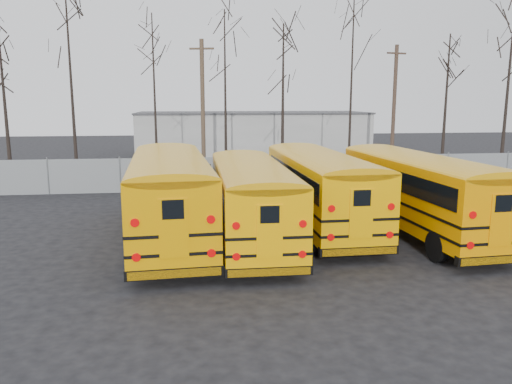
{
  "coord_description": "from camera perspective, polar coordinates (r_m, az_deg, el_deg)",
  "views": [
    {
      "loc": [
        -3.72,
        -17.22,
        5.33
      ],
      "look_at": [
        -1.25,
        2.69,
        1.6
      ],
      "focal_mm": 35.0,
      "sensor_mm": 36.0,
      "label": 1
    }
  ],
  "objects": [
    {
      "name": "ground",
      "position": [
        18.41,
        4.92,
        -6.34
      ],
      "size": [
        120.0,
        120.0,
        0.0
      ],
      "primitive_type": "plane",
      "color": "black",
      "rests_on": "ground"
    },
    {
      "name": "fence",
      "position": [
        29.77,
        0.17,
        2.17
      ],
      "size": [
        40.0,
        0.04,
        2.0
      ],
      "primitive_type": "cube",
      "color": "gray",
      "rests_on": "ground"
    },
    {
      "name": "distant_building",
      "position": [
        49.66,
        -0.45,
        6.68
      ],
      "size": [
        22.0,
        8.0,
        4.0
      ],
      "primitive_type": "cube",
      "color": "#B8B7B2",
      "rests_on": "ground"
    },
    {
      "name": "bus_a",
      "position": [
        19.26,
        -9.85,
        0.38
      ],
      "size": [
        3.56,
        12.26,
        3.39
      ],
      "rotation": [
        0.0,
        0.0,
        0.06
      ],
      "color": "black",
      "rests_on": "ground"
    },
    {
      "name": "bus_b",
      "position": [
        18.86,
        -0.64,
        -0.2
      ],
      "size": [
        2.57,
        11.11,
        3.1
      ],
      "rotation": [
        0.0,
        0.0,
        -0.0
      ],
      "color": "black",
      "rests_on": "ground"
    },
    {
      "name": "bus_c",
      "position": [
        21.08,
        7.13,
        1.08
      ],
      "size": [
        2.93,
        11.64,
        3.24
      ],
      "rotation": [
        0.0,
        0.0,
        0.02
      ],
      "color": "black",
      "rests_on": "ground"
    },
    {
      "name": "bus_d",
      "position": [
        21.06,
        17.93,
        0.65
      ],
      "size": [
        3.4,
        11.76,
        3.25
      ],
      "rotation": [
        0.0,
        0.0,
        0.06
      ],
      "color": "black",
      "rests_on": "ground"
    },
    {
      "name": "utility_pole_left",
      "position": [
        34.25,
        -6.1,
        9.51
      ],
      "size": [
        1.63,
        0.5,
        9.25
      ],
      "rotation": [
        0.0,
        0.0,
        -0.23
      ],
      "color": "#4E3C2C",
      "rests_on": "ground"
    },
    {
      "name": "utility_pole_right",
      "position": [
        40.3,
        15.49,
        9.43
      ],
      "size": [
        1.65,
        0.52,
        9.39
      ],
      "rotation": [
        0.0,
        0.0,
        0.24
      ],
      "color": "#433126",
      "rests_on": "ground"
    },
    {
      "name": "tree_1",
      "position": [
        33.08,
        -26.75,
        8.6
      ],
      "size": [
        0.26,
        0.26,
        9.71
      ],
      "primitive_type": "cone",
      "color": "black",
      "rests_on": "ground"
    },
    {
      "name": "tree_2",
      "position": [
        33.2,
        -20.35,
        11.25
      ],
      "size": [
        0.26,
        0.26,
        12.24
      ],
      "primitive_type": "cone",
      "color": "black",
      "rests_on": "ground"
    },
    {
      "name": "tree_3",
      "position": [
        32.94,
        -11.49,
        10.28
      ],
      "size": [
        0.26,
        0.26,
        10.61
      ],
      "primitive_type": "cone",
      "color": "black",
      "rests_on": "ground"
    },
    {
      "name": "tree_4",
      "position": [
        34.06,
        -3.53,
        10.9
      ],
      "size": [
        0.26,
        0.26,
        11.13
      ],
      "primitive_type": "cone",
      "color": "black",
      "rests_on": "ground"
    },
    {
      "name": "tree_5",
      "position": [
        34.0,
        3.08,
        10.15
      ],
      "size": [
        0.26,
        0.26,
        10.22
      ],
      "primitive_type": "cone",
      "color": "black",
      "rests_on": "ground"
    },
    {
      "name": "tree_6",
      "position": [
        34.04,
        10.84,
        12.1
      ],
      "size": [
        0.26,
        0.26,
        12.74
      ],
      "primitive_type": "cone",
      "color": "black",
      "rests_on": "ground"
    },
    {
      "name": "tree_7",
      "position": [
        36.72,
        20.84,
        9.05
      ],
      "size": [
        0.26,
        0.26,
        9.63
      ],
      "primitive_type": "cone",
      "color": "black",
      "rests_on": "ground"
    },
    {
      "name": "tree_8",
      "position": [
        37.51,
        26.79,
        10.09
      ],
      "size": [
        0.26,
        0.26,
        11.54
      ],
      "primitive_type": "cone",
      "color": "black",
      "rests_on": "ground"
    }
  ]
}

